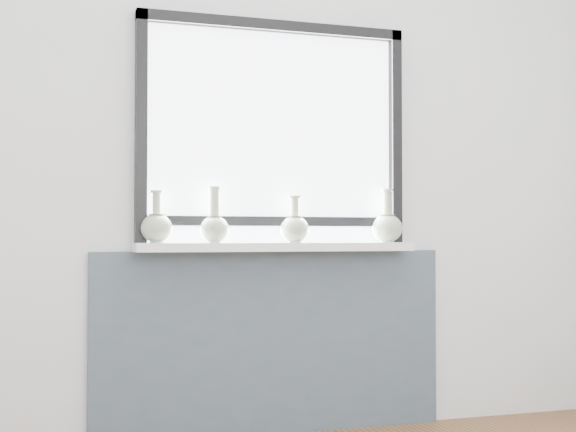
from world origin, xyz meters
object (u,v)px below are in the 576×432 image
object	(u,v)px
windowsill	(277,247)
vase_a	(157,226)
vase_d	(387,226)
vase_c	(295,227)
vase_b	(214,225)

from	to	relation	value
windowsill	vase_a	xyz separation A→B (m)	(-0.56, 0.01, 0.09)
windowsill	vase_d	world-z (taller)	vase_d
vase_a	vase_d	xyz separation A→B (m)	(1.12, -0.00, 0.01)
vase_c	vase_d	xyz separation A→B (m)	(0.48, 0.01, 0.01)
vase_a	windowsill	bearing A→B (deg)	-0.71
vase_b	vase_c	distance (m)	0.38
windowsill	vase_a	world-z (taller)	vase_a
vase_b	windowsill	bearing A→B (deg)	0.22
vase_a	vase_b	xyz separation A→B (m)	(0.26, -0.01, 0.00)
vase_a	vase_c	size ratio (longest dim) A/B	1.06
windowsill	vase_c	size ratio (longest dim) A/B	6.01
windowsill	vase_a	bearing A→B (deg)	179.29
vase_c	vase_d	bearing A→B (deg)	1.02
vase_c	vase_d	world-z (taller)	vase_d
vase_b	vase_c	xyz separation A→B (m)	(0.38, -0.00, -0.01)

